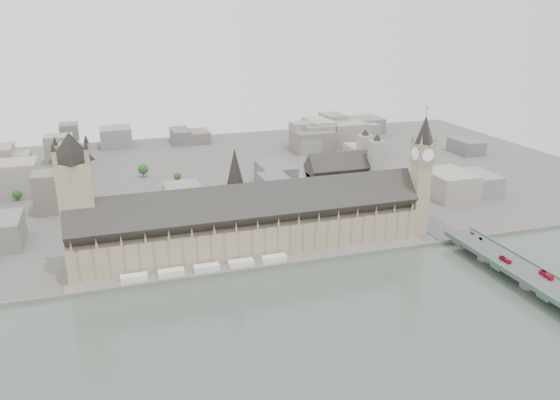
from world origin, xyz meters
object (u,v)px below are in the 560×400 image
object	(u,v)px
westminster_bridge	(522,276)
car_approach	(472,233)
elizabeth_tower	(422,168)
red_bus_south	(546,275)
car_silver	(481,239)
westminster_abbey	(344,180)
victoria_tower	(77,196)
palace_of_westminster	(251,224)
red_bus_north	(505,260)

from	to	relation	value
westminster_bridge	car_approach	bearing A→B (deg)	84.74
elizabeth_tower	red_bus_south	distance (m)	123.23
car_silver	westminster_abbey	bearing A→B (deg)	126.58
victoria_tower	red_bus_south	size ratio (longest dim) A/B	8.74
palace_of_westminster	red_bus_south	xyz separation A→B (m)	(167.68, -122.00, -10.86)
westminster_bridge	red_bus_north	distance (m)	15.24
red_bus_north	palace_of_westminster	bearing A→B (deg)	147.24
elizabeth_tower	car_approach	xyz separation A→B (m)	(29.78, -32.71, -47.18)
car_approach	red_bus_north	bearing A→B (deg)	-106.37
westminster_bridge	westminster_abbey	world-z (taller)	westminster_abbey
westminster_abbey	red_bus_south	world-z (taller)	westminster_abbey
red_bus_north	car_approach	world-z (taller)	red_bus_north
westminster_bridge	car_approach	distance (m)	63.32
victoria_tower	red_bus_north	xyz separation A→B (m)	(280.15, -100.29, -43.53)
westminster_abbey	red_bus_north	xyz separation A→B (m)	(47.22, -169.29, -13.40)
palace_of_westminster	car_approach	size ratio (longest dim) A/B	58.73
westminster_bridge	red_bus_north	world-z (taller)	red_bus_north
palace_of_westminster	elizabeth_tower	bearing A→B (deg)	-4.85
elizabeth_tower	westminster_bridge	world-z (taller)	elizabeth_tower
red_bus_north	victoria_tower	bearing A→B (deg)	158.27
westminster_bridge	car_silver	xyz separation A→B (m)	(5.07, 51.71, 5.78)
car_silver	westminster_bridge	bearing A→B (deg)	-82.24
elizabeth_tower	red_bus_south	size ratio (longest dim) A/B	9.40
westminster_bridge	red_bus_north	xyz separation A→B (m)	(-3.85, 13.21, 6.55)
victoria_tower	westminster_bridge	size ratio (longest dim) A/B	0.31
elizabeth_tower	palace_of_westminster	bearing A→B (deg)	175.15
red_bus_north	red_bus_south	world-z (taller)	red_bus_south
red_bus_north	westminster_abbey	bearing A→B (deg)	103.55
westminster_abbey	car_approach	distance (m)	133.28
westminster_abbey	car_silver	distance (m)	143.04
victoria_tower	elizabeth_tower	bearing A→B (deg)	-3.96
westminster_bridge	car_silver	size ratio (longest dim) A/B	81.71
palace_of_westminster	red_bus_south	size ratio (longest dim) A/B	23.17
westminster_abbey	palace_of_westminster	bearing A→B (deg)	-145.83
victoria_tower	westminster_bridge	world-z (taller)	victoria_tower
car_approach	car_silver	bearing A→B (deg)	-99.08
palace_of_westminster	westminster_bridge	distance (m)	195.05
westminster_bridge	westminster_abbey	bearing A→B (deg)	105.64
victoria_tower	westminster_bridge	xyz separation A→B (m)	(284.00, -113.50, -50.08)
red_bus_south	westminster_abbey	bearing A→B (deg)	109.68
westminster_bridge	car_approach	xyz separation A→B (m)	(5.78, 62.79, 5.78)
red_bus_north	car_approach	xyz separation A→B (m)	(9.63, 49.58, -0.77)
red_bus_south	red_bus_north	bearing A→B (deg)	112.43
westminster_bridge	car_silver	distance (m)	52.28
palace_of_westminster	westminster_abbey	xyz separation A→B (m)	(110.92, 75.30, 2.38)
red_bus_north	car_approach	bearing A→B (deg)	76.97
car_silver	car_approach	xyz separation A→B (m)	(0.72, 11.08, -0.00)
palace_of_westminster	car_approach	world-z (taller)	palace_of_westminster
palace_of_westminster	red_bus_north	bearing A→B (deg)	-30.72
elizabeth_tower	victoria_tower	distance (m)	260.64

